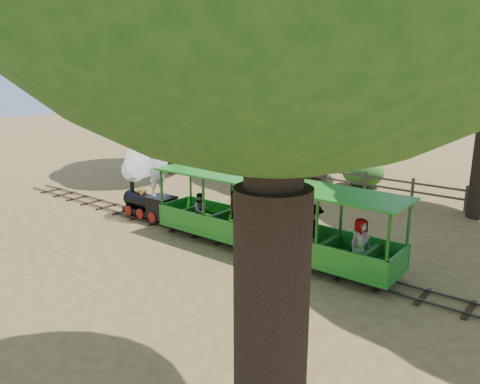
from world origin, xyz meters
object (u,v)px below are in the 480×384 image
Objects in this scene: carriage_rear at (329,240)px; fence at (344,178)px; carriage_front at (218,214)px; locomotive at (146,173)px.

fence is (-3.51, 8.00, -0.28)m from carriage_rear.
locomotive is at bearing 178.73° from carriage_front.
locomotive is 0.73× the size of carriage_front.
carriage_front is at bearing -1.27° from locomotive.
carriage_rear is 0.22× the size of fence.
locomotive is 0.16× the size of fence.
carriage_rear is 8.74m from fence.
carriage_rear is at bearing -0.54° from locomotive.
carriage_rear is at bearing -66.28° from fence.
locomotive reaches higher than carriage_rear.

